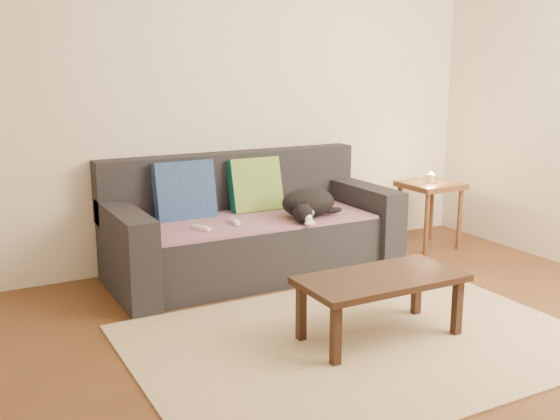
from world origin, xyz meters
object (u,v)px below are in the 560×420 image
Objects in this scene: wii_remote_a at (201,228)px; wii_remote_b at (235,222)px; side_table at (430,194)px; cat at (308,204)px; sofa at (250,232)px; coffee_table at (381,284)px.

wii_remote_a is 1.00× the size of wii_remote_b.
side_table reaches higher than wii_remote_a.
cat is at bearing -115.22° from wii_remote_a.
sofa is 2.23× the size of coffee_table.
side_table is (1.85, 0.10, 0.00)m from wii_remote_b.
side_table is at bearing -81.22° from wii_remote_b.
sofa is 3.77× the size of side_table.
wii_remote_b is at bearing 105.03° from coffee_table.
wii_remote_a is at bearing 107.16° from wii_remote_b.
sofa is 1.44m from coffee_table.
wii_remote_b is (-0.55, 0.07, -0.09)m from cat.
coffee_table is (0.13, -1.43, 0.02)m from sofa.
wii_remote_b is (0.27, 0.06, 0.00)m from wii_remote_a.
sofa is 0.56m from wii_remote_a.
wii_remote_a is at bearing -175.75° from side_table.
wii_remote_a is 2.13m from side_table.
wii_remote_b reaches higher than coffee_table.
cat reaches higher than wii_remote_b.
sofa is 1.65m from side_table.
wii_remote_a is 0.28m from wii_remote_b.
side_table is at bearing -2.87° from sofa.
cat is 1.31m from side_table.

